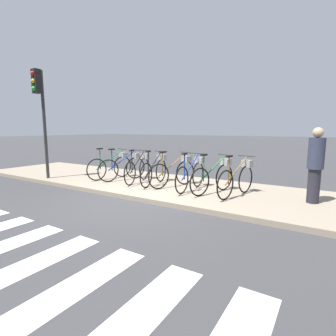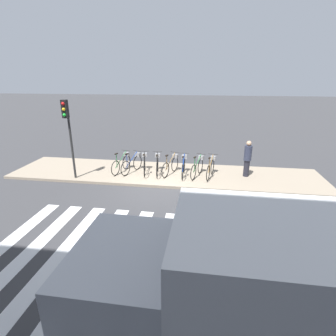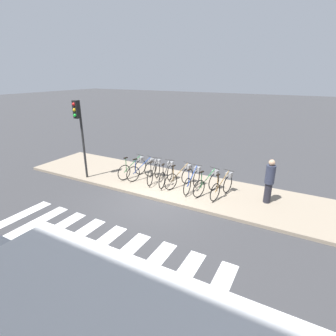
{
  "view_description": "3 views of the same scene",
  "coord_description": "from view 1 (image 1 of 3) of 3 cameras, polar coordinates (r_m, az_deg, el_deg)",
  "views": [
    {
      "loc": [
        4.15,
        -4.9,
        1.79
      ],
      "look_at": [
        0.91,
        0.25,
        0.87
      ],
      "focal_mm": 28.0,
      "sensor_mm": 36.0,
      "label": 1
    },
    {
      "loc": [
        1.94,
        -10.21,
        4.55
      ],
      "look_at": [
        0.34,
        0.48,
        0.77
      ],
      "focal_mm": 28.0,
      "sensor_mm": 36.0,
      "label": 2
    },
    {
      "loc": [
        4.84,
        -7.86,
        4.71
      ],
      "look_at": [
        0.4,
        0.28,
        1.35
      ],
      "focal_mm": 28.0,
      "sensor_mm": 36.0,
      "label": 3
    }
  ],
  "objects": [
    {
      "name": "ground_plane",
      "position": [
        6.66,
        -7.87,
        -7.06
      ],
      "size": [
        120.0,
        120.0,
        0.0
      ],
      "primitive_type": "plane",
      "color": "#38383A"
    },
    {
      "name": "sidewalk",
      "position": [
        7.9,
        -0.37,
        -4.04
      ],
      "size": [
        14.84,
        3.21,
        0.12
      ],
      "color": "gray",
      "rests_on": "ground_plane"
    },
    {
      "name": "parked_bicycle_0",
      "position": [
        9.0,
        -12.02,
        0.65
      ],
      "size": [
        0.57,
        1.66,
        1.05
      ],
      "color": "black",
      "rests_on": "sidewalk"
    },
    {
      "name": "parked_bicycle_1",
      "position": [
        8.66,
        -9.4,
        0.41
      ],
      "size": [
        0.7,
        1.62,
        1.05
      ],
      "color": "black",
      "rests_on": "sidewalk"
    },
    {
      "name": "parked_bicycle_2",
      "position": [
        8.28,
        -6.39,
        0.11
      ],
      "size": [
        0.53,
        1.67,
        1.05
      ],
      "color": "black",
      "rests_on": "sidewalk"
    },
    {
      "name": "parked_bicycle_3",
      "position": [
        7.91,
        -2.77,
        -0.25
      ],
      "size": [
        0.46,
        1.69,
        1.05
      ],
      "color": "black",
      "rests_on": "sidewalk"
    },
    {
      "name": "parked_bicycle_4",
      "position": [
        7.58,
        1.51,
        -0.62
      ],
      "size": [
        0.67,
        1.62,
        1.05
      ],
      "color": "black",
      "rests_on": "sidewalk"
    },
    {
      "name": "parked_bicycle_5",
      "position": [
        7.21,
        5.24,
        -1.14
      ],
      "size": [
        0.46,
        1.71,
        1.05
      ],
      "color": "black",
      "rests_on": "sidewalk"
    },
    {
      "name": "parked_bicycle_6",
      "position": [
        6.95,
        10.16,
        -1.61
      ],
      "size": [
        0.63,
        1.64,
        1.05
      ],
      "color": "black",
      "rests_on": "sidewalk"
    },
    {
      "name": "parked_bicycle_7",
      "position": [
        6.76,
        14.99,
        -2.05
      ],
      "size": [
        0.52,
        1.68,
        1.05
      ],
      "color": "black",
      "rests_on": "sidewalk"
    },
    {
      "name": "pedestrian",
      "position": [
        6.67,
        29.44,
        0.8
      ],
      "size": [
        0.34,
        0.34,
        1.69
      ],
      "color": "#23232D",
      "rests_on": "sidewalk"
    },
    {
      "name": "traffic_light",
      "position": [
        9.65,
        -26.14,
        12.89
      ],
      "size": [
        0.24,
        0.4,
        3.53
      ],
      "color": "#2D2D2D",
      "rests_on": "sidewalk"
    }
  ]
}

